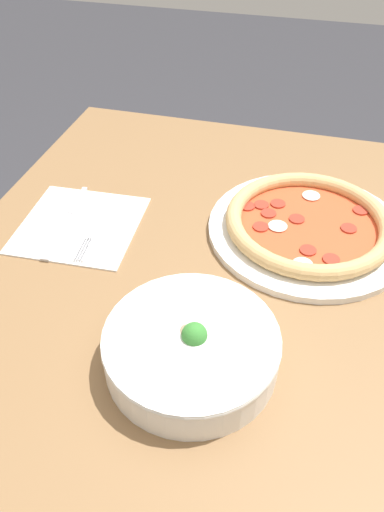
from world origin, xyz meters
TOP-DOWN VIEW (x-y plane):
  - ground_plane at (0.00, 0.00)m, footprint 8.00×8.00m
  - dining_table at (0.00, 0.00)m, footprint 1.11×0.89m
  - pizza at (0.01, -0.09)m, footprint 0.33×0.33m
  - bowl at (0.12, 0.21)m, footprint 0.22×0.22m
  - napkin at (0.38, -0.01)m, footprint 0.21×0.21m
  - fork at (0.35, -0.02)m, footprint 0.03×0.18m
  - knife at (0.41, -0.02)m, footprint 0.03×0.20m

SIDE VIEW (x-z plane):
  - ground_plane at x=0.00m, z-range 0.00..0.00m
  - dining_table at x=0.00m, z-range 0.27..1.05m
  - napkin at x=0.38m, z-range 0.78..0.78m
  - knife at x=0.41m, z-range 0.78..0.79m
  - fork at x=0.35m, z-range 0.78..0.79m
  - pizza at x=0.01m, z-range 0.78..0.81m
  - bowl at x=0.12m, z-range 0.77..0.84m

